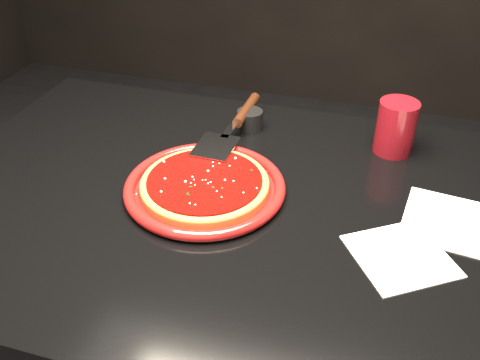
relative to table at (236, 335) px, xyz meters
name	(u,v)px	position (x,y,z in m)	size (l,w,h in m)	color
table	(236,335)	(0.00, 0.00, 0.00)	(1.20, 0.80, 0.75)	black
plate	(205,187)	(-0.06, 0.01, 0.39)	(0.30, 0.30, 0.02)	maroon
pizza_crust	(205,186)	(-0.06, 0.01, 0.39)	(0.24, 0.24, 0.01)	brown
pizza_crust_rim	(205,183)	(-0.06, 0.01, 0.40)	(0.24, 0.24, 0.02)	brown
pizza_sauce	(205,181)	(-0.06, 0.01, 0.40)	(0.22, 0.22, 0.01)	#6C0705
parmesan_dusting	(204,179)	(-0.06, 0.01, 0.41)	(0.21, 0.21, 0.01)	#F7E9C2
basil_flecks	(204,179)	(-0.06, 0.01, 0.41)	(0.19, 0.19, 0.00)	black
pizza_server	(233,125)	(-0.07, 0.21, 0.41)	(0.09, 0.33, 0.02)	#B4B6BC
cup	(396,127)	(0.26, 0.27, 0.43)	(0.08, 0.08, 0.11)	maroon
napkin_a	(401,256)	(0.30, -0.07, 0.38)	(0.15, 0.15, 0.00)	silver
napkin_b	(448,221)	(0.37, 0.05, 0.38)	(0.15, 0.16, 0.00)	silver
ramekin	(250,120)	(-0.05, 0.27, 0.40)	(0.06, 0.06, 0.04)	black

